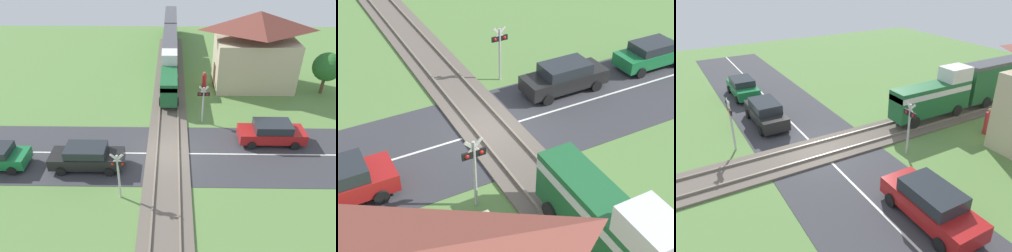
% 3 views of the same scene
% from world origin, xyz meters
% --- Properties ---
extents(ground_plane, '(60.00, 60.00, 0.00)m').
position_xyz_m(ground_plane, '(0.00, 0.00, 0.00)').
color(ground_plane, '#5B8442').
extents(road_surface, '(48.00, 6.40, 0.02)m').
position_xyz_m(road_surface, '(0.00, 0.00, 0.01)').
color(road_surface, '#38383D').
rests_on(road_surface, ground_plane).
extents(track_bed, '(2.80, 48.00, 0.24)m').
position_xyz_m(track_bed, '(0.00, 0.00, 0.07)').
color(track_bed, '#665B51').
rests_on(track_bed, ground_plane).
extents(train, '(1.58, 22.77, 3.18)m').
position_xyz_m(train, '(0.00, 16.66, 1.89)').
color(train, '#1E6033').
rests_on(train, track_bed).
extents(car_near_crossing, '(4.48, 1.82, 1.57)m').
position_xyz_m(car_near_crossing, '(-4.93, -1.44, 0.82)').
color(car_near_crossing, black).
rests_on(car_near_crossing, ground_plane).
extents(car_far_side, '(4.46, 1.89, 1.58)m').
position_xyz_m(car_far_side, '(7.07, 1.44, 0.82)').
color(car_far_side, '#A81919').
rests_on(car_far_side, ground_plane).
extents(crossing_signal_west_approach, '(0.90, 0.18, 3.03)m').
position_xyz_m(crossing_signal_west_approach, '(-2.55, -4.01, 1.95)').
color(crossing_signal_west_approach, '#B7B7B7').
rests_on(crossing_signal_west_approach, ground_plane).
extents(crossing_signal_east_approach, '(0.90, 0.18, 3.03)m').
position_xyz_m(crossing_signal_east_approach, '(2.55, 4.01, 1.95)').
color(crossing_signal_east_approach, '#B7B7B7').
rests_on(crossing_signal_east_approach, ground_plane).
extents(station_building, '(7.40, 4.63, 6.72)m').
position_xyz_m(station_building, '(7.52, 10.53, 3.29)').
color(station_building, '#C6B793').
rests_on(station_building, ground_plane).
extents(pedestrian_by_station, '(0.41, 0.41, 1.67)m').
position_xyz_m(pedestrian_by_station, '(3.13, 9.77, 0.76)').
color(pedestrian_by_station, '#B2282D').
rests_on(pedestrian_by_station, ground_plane).
extents(tree_by_station, '(2.43, 2.43, 3.68)m').
position_xyz_m(tree_by_station, '(13.45, 9.11, 2.45)').
color(tree_by_station, brown).
rests_on(tree_by_station, ground_plane).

